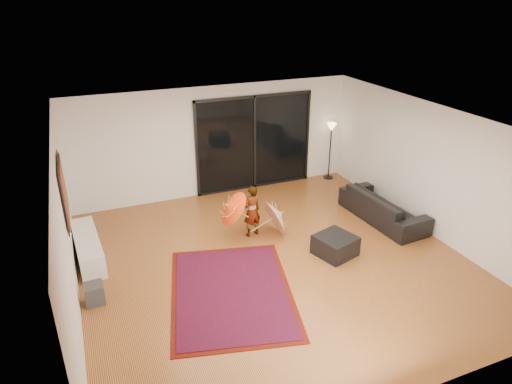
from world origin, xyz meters
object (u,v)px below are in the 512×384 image
sofa (383,207)px  ottoman (335,245)px  media_console (88,247)px  child (252,211)px

sofa → ottoman: sofa is taller
media_console → child: bearing=-9.5°
media_console → child: 3.28m
sofa → child: child is taller
media_console → sofa: (6.20, -0.82, 0.08)m
media_console → ottoman: media_console is taller
child → media_console: bearing=-17.4°
media_console → ottoman: bearing=-23.9°
sofa → media_console: bearing=78.9°
ottoman → child: bearing=132.7°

